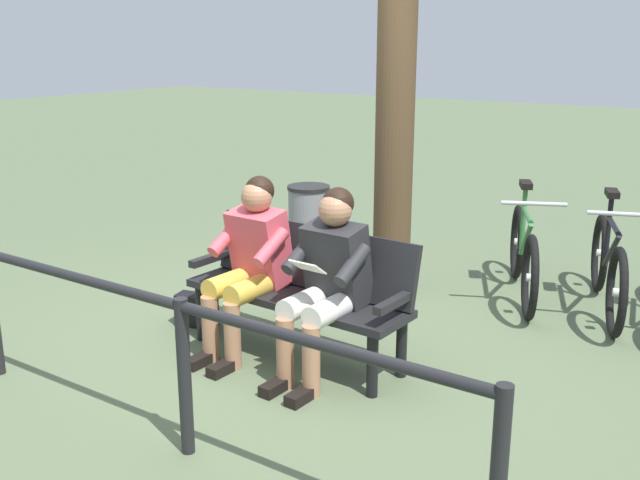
% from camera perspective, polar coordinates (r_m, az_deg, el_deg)
% --- Properties ---
extents(ground_plane, '(40.00, 40.00, 0.00)m').
position_cam_1_polar(ground_plane, '(5.15, -2.99, -8.48)').
color(ground_plane, '#566647').
extents(bench, '(1.63, 0.57, 0.87)m').
position_cam_1_polar(bench, '(4.92, -1.36, -3.31)').
color(bench, black).
rests_on(bench, ground).
extents(person_reading, '(0.51, 0.78, 1.20)m').
position_cam_1_polar(person_reading, '(4.56, 0.55, -2.75)').
color(person_reading, '#262628').
rests_on(person_reading, ground).
extents(person_companion, '(0.51, 0.78, 1.20)m').
position_cam_1_polar(person_companion, '(4.94, -5.46, -1.35)').
color(person_companion, '#D84C59').
rests_on(person_companion, ground).
extents(handbag, '(0.32, 0.20, 0.24)m').
position_cam_1_polar(handbag, '(5.59, -9.53, -5.37)').
color(handbag, black).
rests_on(handbag, ground).
extents(tree_trunk, '(0.31, 0.31, 3.30)m').
position_cam_1_polar(tree_trunk, '(5.92, 5.88, 11.15)').
color(tree_trunk, '#4C3823').
rests_on(tree_trunk, ground).
extents(litter_bin, '(0.36, 0.36, 0.88)m').
position_cam_1_polar(litter_bin, '(6.31, -0.88, 0.33)').
color(litter_bin, slate).
rests_on(litter_bin, ground).
extents(bicycle_blue, '(0.68, 1.60, 0.94)m').
position_cam_1_polar(bicycle_blue, '(6.14, 21.39, -1.97)').
color(bicycle_blue, black).
rests_on(bicycle_blue, ground).
extents(bicycle_green, '(0.76, 1.56, 0.94)m').
position_cam_1_polar(bicycle_green, '(6.27, 15.47, -1.10)').
color(bicycle_green, black).
rests_on(bicycle_green, ground).
extents(railing_fence, '(3.38, 0.12, 0.85)m').
position_cam_1_polar(railing_fence, '(3.78, -10.58, -8.04)').
color(railing_fence, black).
rests_on(railing_fence, ground).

